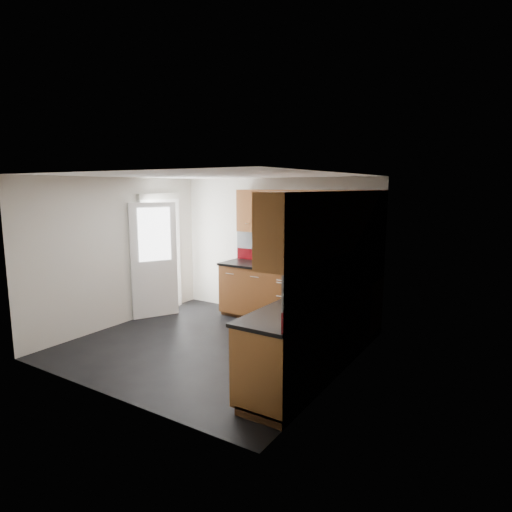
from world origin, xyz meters
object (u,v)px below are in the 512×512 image
Objects in this scene: gas_hob at (289,267)px; food_processor at (327,282)px; toaster at (323,264)px; utensil_pot at (275,259)px.

gas_hob is 1.73m from food_processor.
food_processor is at bearing -64.60° from toaster.
gas_hob is 1.52× the size of utensil_pot.
gas_hob is 1.79× the size of toaster.
toaster is (0.93, -0.09, 0.01)m from utensil_pot.
toaster is (0.55, 0.09, 0.08)m from gas_hob.
gas_hob is at bearing -170.30° from toaster.
gas_hob is 0.43m from utensil_pot.
utensil_pot is at bearing 174.62° from toaster.
gas_hob is 0.56m from toaster.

